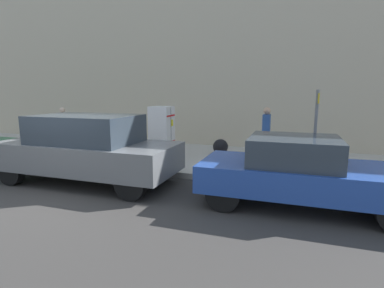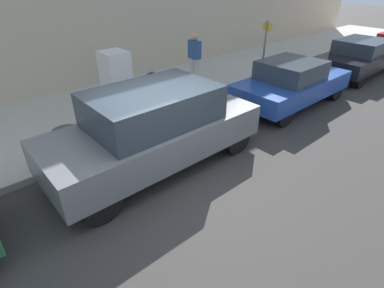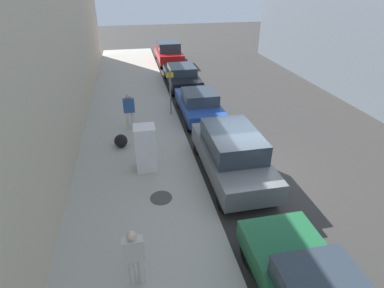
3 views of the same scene
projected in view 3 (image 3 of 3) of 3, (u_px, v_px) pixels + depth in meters
ground_plane at (245, 174)px, 10.95m from camera, size 80.00×80.00×0.00m
sidewalk_slab at (138, 185)px, 10.23m from camera, size 4.48×44.00×0.17m
discarded_refrigerator at (146, 148)px, 10.56m from camera, size 0.74×0.69×1.70m
manhole_cover at (161, 198)px, 9.50m from camera, size 0.70×0.70×0.02m
street_sign_post at (170, 90)px, 14.69m from camera, size 0.36×0.07×2.23m
trash_bag at (121, 141)px, 12.25m from camera, size 0.54×0.54×0.54m
pedestrian_walking_far at (134, 255)px, 6.46m from camera, size 0.45×0.22×1.57m
pedestrian_standing_near at (129, 109)px, 13.34m from camera, size 0.49×0.23×1.70m
parked_suv_gray at (232, 153)px, 10.48m from camera, size 1.91×4.67×1.76m
parked_hatchback_blue at (199, 104)px, 15.01m from camera, size 1.79×4.16×1.44m
parked_sedan_dark at (181, 75)px, 19.37m from camera, size 1.84×4.79×1.41m
parked_suv_red at (168, 52)px, 24.65m from camera, size 1.90×4.62×1.74m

